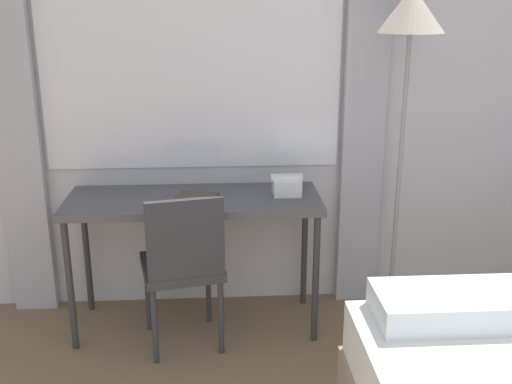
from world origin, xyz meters
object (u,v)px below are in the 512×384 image
desk_chair (183,261)px  book (197,197)px  telephone (287,186)px  desk (194,209)px  standing_lamp (408,51)px

desk_chair → book: 0.35m
telephone → desk_chair: bearing=-154.7°
desk → desk_chair: bearing=-102.3°
desk_chair → telephone: telephone is taller
telephone → book: bearing=-172.5°
desk → book: bearing=-64.5°
standing_lamp → telephone: 0.93m
desk → book: (0.02, -0.04, 0.08)m
book → standing_lamp: bearing=-0.6°
desk_chair → telephone: size_ratio=5.03×
telephone → book: (-0.49, -0.06, -0.04)m
desk_chair → book: size_ratio=3.65×
standing_lamp → telephone: size_ratio=10.64×
desk → standing_lamp: standing_lamp is taller
desk_chair → standing_lamp: bearing=-2.4°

